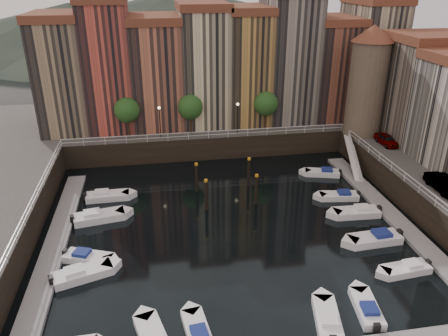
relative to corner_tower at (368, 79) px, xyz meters
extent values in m
plane|color=black|center=(-20.00, -14.50, -10.19)|extent=(200.00, 200.00, 0.00)
cube|color=black|center=(-20.00, 11.50, -8.69)|extent=(80.00, 20.00, 3.00)
cube|color=gray|center=(-36.20, -15.50, -10.02)|extent=(2.00, 28.00, 0.35)
cube|color=gray|center=(-3.80, -15.50, -10.02)|extent=(2.00, 28.00, 0.35)
cone|color=#2D382D|center=(-50.00, 95.50, -3.19)|extent=(80.00, 80.00, 14.00)
cone|color=#2D382D|center=(-15.00, 95.50, -1.19)|extent=(100.00, 100.00, 18.00)
cone|color=#2D382D|center=(20.00, 95.50, -4.19)|extent=(70.00, 70.00, 12.00)
cube|color=#8F785B|center=(-38.00, 9.00, -0.19)|extent=(6.00, 10.00, 14.00)
cube|color=brown|center=(-38.00, 9.00, 7.31)|extent=(6.30, 10.30, 1.00)
cube|color=#BC483B|center=(-32.10, 9.00, 0.81)|extent=(5.80, 10.00, 16.00)
cube|color=#AF6247|center=(-25.95, 9.00, -0.44)|extent=(6.50, 10.00, 13.50)
cube|color=brown|center=(-25.95, 9.00, 6.81)|extent=(6.80, 10.30, 1.00)
cube|color=beige|center=(-19.60, 9.00, 0.31)|extent=(6.20, 10.00, 15.00)
cube|color=brown|center=(-19.60, 9.00, 8.31)|extent=(6.50, 10.30, 1.00)
cube|color=#B78843|center=(-13.70, 9.00, 0.06)|extent=(5.60, 10.00, 14.50)
cube|color=brown|center=(-13.70, 9.00, 7.81)|extent=(5.90, 10.30, 1.00)
cube|color=gray|center=(-7.70, 9.00, 1.06)|extent=(6.40, 10.00, 16.50)
cube|color=brown|center=(-1.50, 9.00, -0.69)|extent=(6.00, 10.00, 13.00)
cube|color=brown|center=(-1.50, 9.00, 6.31)|extent=(6.30, 10.30, 1.00)
cube|color=tan|center=(4.45, 9.00, 0.56)|extent=(5.90, 10.00, 15.50)
cube|color=brown|center=(4.45, 9.00, 8.81)|extent=(6.20, 10.30, 1.00)
cube|color=#7B6C5D|center=(6.50, -2.50, -1.19)|extent=(9.00, 8.00, 12.00)
cube|color=brown|center=(6.50, -2.50, 5.31)|extent=(9.30, 8.30, 1.00)
cylinder|color=#6B5B4C|center=(0.00, 0.00, -1.19)|extent=(4.60, 4.60, 12.00)
cone|color=brown|center=(0.00, 0.00, 5.61)|extent=(5.20, 5.20, 2.00)
cylinder|color=black|center=(-30.00, 3.70, -5.99)|extent=(0.30, 0.30, 2.40)
sphere|color=#1E4719|center=(-30.00, 3.70, -3.59)|extent=(3.20, 3.20, 3.20)
cylinder|color=black|center=(-22.00, 3.70, -5.99)|extent=(0.30, 0.30, 2.40)
sphere|color=#1E4719|center=(-22.00, 3.70, -3.59)|extent=(3.20, 3.20, 3.20)
cylinder|color=black|center=(-12.00, 3.70, -5.99)|extent=(0.30, 0.30, 2.40)
sphere|color=#1E4719|center=(-12.00, 3.70, -3.59)|extent=(3.20, 3.20, 3.20)
cylinder|color=black|center=(-26.00, 2.70, -5.19)|extent=(0.12, 0.12, 4.00)
sphere|color=#FFD88C|center=(-26.00, 2.70, -3.19)|extent=(0.36, 0.36, 0.36)
cylinder|color=black|center=(-16.00, 2.70, -5.19)|extent=(0.12, 0.12, 4.00)
sphere|color=#FFD88C|center=(-16.00, 2.70, -3.19)|extent=(0.36, 0.36, 0.36)
cube|color=white|center=(-20.00, 1.50, -6.24)|extent=(36.00, 0.08, 0.08)
cube|color=white|center=(-20.00, 1.50, -6.69)|extent=(36.00, 0.06, 0.06)
cube|color=white|center=(-2.00, -15.50, -6.24)|extent=(0.08, 34.00, 0.08)
cube|color=white|center=(-2.00, -15.50, -6.69)|extent=(0.06, 34.00, 0.06)
cube|color=white|center=(-38.00, -15.50, -6.24)|extent=(0.08, 34.00, 0.08)
cube|color=white|center=(-38.00, -15.50, -6.69)|extent=(0.06, 34.00, 0.06)
cube|color=white|center=(-2.90, -4.50, -8.44)|extent=(2.78, 8.26, 2.81)
cube|color=white|center=(-2.90, -4.50, -7.94)|extent=(1.93, 8.32, 3.65)
cylinder|color=black|center=(-21.98, -11.40, -8.69)|extent=(0.32, 0.32, 3.60)
cylinder|color=#C68417|center=(-21.98, -11.40, -6.84)|extent=(0.36, 0.36, 0.25)
cylinder|color=black|center=(-22.50, -7.16, -8.69)|extent=(0.32, 0.32, 3.60)
cylinder|color=#C68417|center=(-22.50, -7.16, -6.84)|extent=(0.36, 0.36, 0.25)
cylinder|color=black|center=(-16.67, -11.08, -8.69)|extent=(0.32, 0.32, 3.60)
cylinder|color=#C68417|center=(-16.67, -11.08, -6.84)|extent=(0.36, 0.36, 0.25)
cylinder|color=black|center=(-16.48, -6.66, -8.69)|extent=(0.32, 0.32, 3.60)
cylinder|color=#C68417|center=(-16.48, -6.66, -6.84)|extent=(0.36, 0.36, 0.25)
cube|color=white|center=(-33.18, -20.64, -9.88)|extent=(4.92, 3.13, 0.78)
cube|color=white|center=(-33.77, -20.84, -9.41)|extent=(1.78, 1.65, 0.52)
cube|color=black|center=(-35.46, -21.39, -9.62)|extent=(0.51, 0.61, 0.73)
cube|color=white|center=(-33.00, -18.46, -9.91)|extent=(4.41, 3.00, 0.70)
cube|color=navy|center=(-33.52, -18.25, -9.49)|extent=(1.63, 1.53, 0.47)
cube|color=black|center=(-35.00, -17.67, -9.68)|extent=(0.48, 0.56, 0.66)
cube|color=white|center=(-32.70, -11.70, -9.86)|extent=(5.10, 2.67, 0.83)
cube|color=white|center=(-33.35, -11.81, -9.37)|extent=(1.75, 1.57, 0.55)
cube|color=black|center=(-35.19, -12.13, -9.59)|extent=(0.47, 0.61, 0.77)
cube|color=white|center=(-32.20, -7.32, -9.89)|extent=(4.56, 1.85, 0.77)
cube|color=white|center=(-32.82, -7.34, -9.42)|extent=(1.47, 1.26, 0.51)
cube|color=black|center=(-34.56, -7.38, -9.63)|extent=(0.37, 0.52, 0.72)
cube|color=white|center=(-7.27, -24.35, -9.92)|extent=(4.15, 1.92, 0.69)
cube|color=white|center=(-6.72, -24.30, -9.51)|extent=(1.38, 1.21, 0.46)
cube|color=black|center=(-5.17, -24.16, -9.69)|extent=(0.36, 0.49, 0.64)
cube|color=white|center=(-7.71, -19.88, -9.87)|extent=(4.87, 2.11, 0.81)
cube|color=navy|center=(-7.06, -19.84, -9.38)|extent=(1.59, 1.39, 0.54)
cube|color=black|center=(-5.22, -19.74, -9.60)|extent=(0.41, 0.56, 0.76)
cube|color=white|center=(-7.24, -15.09, -9.88)|extent=(4.64, 1.98, 0.78)
cube|color=white|center=(-6.61, -15.12, -9.42)|extent=(1.51, 1.31, 0.52)
cube|color=black|center=(-4.86, -15.20, -9.62)|extent=(0.39, 0.54, 0.73)
cube|color=white|center=(-7.53, -11.38, -9.92)|extent=(4.26, 2.13, 0.69)
cube|color=navy|center=(-6.98, -11.46, -9.50)|extent=(1.44, 1.28, 0.46)
cube|color=black|center=(-5.42, -11.68, -9.68)|extent=(0.39, 0.50, 0.65)
cube|color=white|center=(-7.10, -5.36, -9.92)|extent=(4.30, 2.59, 0.69)
cube|color=navy|center=(-6.57, -5.51, -9.51)|extent=(1.53, 1.41, 0.46)
cube|color=black|center=(-5.07, -5.93, -9.69)|extent=(0.43, 0.53, 0.64)
cube|color=white|center=(-24.78, -28.22, -9.92)|extent=(2.02, 4.13, 0.68)
cube|color=navy|center=(-24.71, -28.76, -9.52)|extent=(1.23, 1.39, 0.45)
cube|color=white|center=(-15.67, -28.55, -9.90)|extent=(2.52, 4.51, 0.72)
cube|color=white|center=(-15.80, -29.11, -9.47)|extent=(1.43, 1.57, 0.48)
cube|color=white|center=(-12.46, -28.03, -9.92)|extent=(2.14, 4.23, 0.69)
cube|color=navy|center=(-12.54, -28.57, -9.50)|extent=(1.28, 1.44, 0.46)
cube|color=black|center=(-12.77, -30.12, -9.69)|extent=(0.50, 0.39, 0.64)
imported|color=gray|center=(1.21, -4.48, -6.54)|extent=(1.65, 3.86, 1.30)
imported|color=gray|center=(0.39, -16.84, -6.47)|extent=(1.69, 4.47, 1.46)
camera|label=1|loc=(-26.68, -50.57, 12.30)|focal=35.00mm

